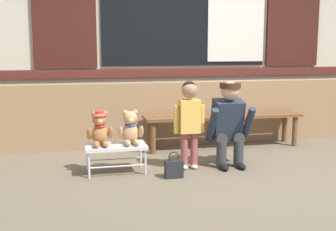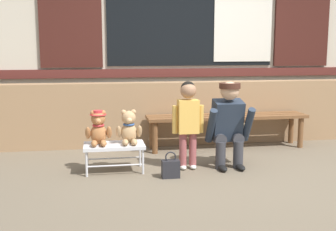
{
  "view_description": "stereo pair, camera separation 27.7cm",
  "coord_description": "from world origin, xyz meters",
  "px_view_note": "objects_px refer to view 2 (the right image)",
  "views": [
    {
      "loc": [
        -1.64,
        -4.21,
        1.32
      ],
      "look_at": [
        -0.57,
        0.47,
        0.55
      ],
      "focal_mm": 45.92,
      "sensor_mm": 36.0,
      "label": 1
    },
    {
      "loc": [
        -1.37,
        -4.26,
        1.32
      ],
      "look_at": [
        -0.57,
        0.47,
        0.55
      ],
      "focal_mm": 45.92,
      "sensor_mm": 36.0,
      "label": 2
    }
  ],
  "objects_px": {
    "handbag_on_ground": "(171,168)",
    "child_standing": "(188,115)",
    "small_display_bench": "(114,147)",
    "wooden_bench_long": "(227,120)",
    "teddy_bear_with_hat": "(98,128)",
    "adult_crouching": "(229,124)",
    "teddy_bear_plain": "(129,128)"
  },
  "relations": [
    {
      "from": "wooden_bench_long",
      "to": "small_display_bench",
      "type": "relative_size",
      "value": 3.28
    },
    {
      "from": "handbag_on_ground",
      "to": "teddy_bear_with_hat",
      "type": "bearing_deg",
      "value": 156.01
    },
    {
      "from": "wooden_bench_long",
      "to": "adult_crouching",
      "type": "height_order",
      "value": "adult_crouching"
    },
    {
      "from": "teddy_bear_plain",
      "to": "adult_crouching",
      "type": "relative_size",
      "value": 0.38
    },
    {
      "from": "wooden_bench_long",
      "to": "adult_crouching",
      "type": "relative_size",
      "value": 2.21
    },
    {
      "from": "teddy_bear_with_hat",
      "to": "teddy_bear_plain",
      "type": "distance_m",
      "value": 0.32
    },
    {
      "from": "small_display_bench",
      "to": "adult_crouching",
      "type": "bearing_deg",
      "value": -0.45
    },
    {
      "from": "teddy_bear_with_hat",
      "to": "handbag_on_ground",
      "type": "xyz_separation_m",
      "value": [
        0.71,
        -0.32,
        -0.38
      ]
    },
    {
      "from": "small_display_bench",
      "to": "child_standing",
      "type": "distance_m",
      "value": 0.86
    },
    {
      "from": "wooden_bench_long",
      "to": "handbag_on_ground",
      "type": "relative_size",
      "value": 7.72
    },
    {
      "from": "adult_crouching",
      "to": "teddy_bear_with_hat",
      "type": "bearing_deg",
      "value": 179.51
    },
    {
      "from": "small_display_bench",
      "to": "teddy_bear_with_hat",
      "type": "height_order",
      "value": "teddy_bear_with_hat"
    },
    {
      "from": "wooden_bench_long",
      "to": "handbag_on_ground",
      "type": "xyz_separation_m",
      "value": [
        -0.95,
        -1.15,
        -0.28
      ]
    },
    {
      "from": "child_standing",
      "to": "handbag_on_ground",
      "type": "height_order",
      "value": "child_standing"
    },
    {
      "from": "teddy_bear_with_hat",
      "to": "adult_crouching",
      "type": "bearing_deg",
      "value": -0.49
    },
    {
      "from": "wooden_bench_long",
      "to": "teddy_bear_with_hat",
      "type": "relative_size",
      "value": 5.78
    },
    {
      "from": "small_display_bench",
      "to": "teddy_bear_with_hat",
      "type": "relative_size",
      "value": 1.76
    },
    {
      "from": "teddy_bear_with_hat",
      "to": "teddy_bear_plain",
      "type": "xyz_separation_m",
      "value": [
        0.32,
        -0.0,
        -0.01
      ]
    },
    {
      "from": "small_display_bench",
      "to": "child_standing",
      "type": "height_order",
      "value": "child_standing"
    },
    {
      "from": "wooden_bench_long",
      "to": "adult_crouching",
      "type": "bearing_deg",
      "value": -106.29
    },
    {
      "from": "wooden_bench_long",
      "to": "teddy_bear_with_hat",
      "type": "distance_m",
      "value": 1.87
    },
    {
      "from": "wooden_bench_long",
      "to": "handbag_on_ground",
      "type": "bearing_deg",
      "value": -129.45
    },
    {
      "from": "small_display_bench",
      "to": "handbag_on_ground",
      "type": "relative_size",
      "value": 2.35
    },
    {
      "from": "small_display_bench",
      "to": "teddy_bear_with_hat",
      "type": "bearing_deg",
      "value": 179.23
    },
    {
      "from": "teddy_bear_plain",
      "to": "adult_crouching",
      "type": "xyz_separation_m",
      "value": [
        1.1,
        -0.01,
        0.02
      ]
    },
    {
      "from": "wooden_bench_long",
      "to": "teddy_bear_with_hat",
      "type": "height_order",
      "value": "teddy_bear_with_hat"
    },
    {
      "from": "wooden_bench_long",
      "to": "teddy_bear_plain",
      "type": "bearing_deg",
      "value": -148.08
    },
    {
      "from": "small_display_bench",
      "to": "teddy_bear_plain",
      "type": "xyz_separation_m",
      "value": [
        0.16,
        0.0,
        0.2
      ]
    },
    {
      "from": "teddy_bear_with_hat",
      "to": "adult_crouching",
      "type": "xyz_separation_m",
      "value": [
        1.42,
        -0.01,
        0.01
      ]
    },
    {
      "from": "teddy_bear_plain",
      "to": "adult_crouching",
      "type": "bearing_deg",
      "value": -0.59
    },
    {
      "from": "adult_crouching",
      "to": "handbag_on_ground",
      "type": "height_order",
      "value": "adult_crouching"
    },
    {
      "from": "handbag_on_ground",
      "to": "child_standing",
      "type": "bearing_deg",
      "value": 49.7
    }
  ]
}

